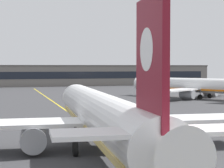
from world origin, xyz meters
TOP-DOWN VIEW (x-y plane):
  - taxiway_centreline at (0.00, 30.00)m, footprint 4.96×179.95m
  - airliner_foreground at (-2.69, 9.58)m, footprint 32.30×41.52m
  - airliner_background at (36.57, 62.36)m, footprint 27.51×34.15m
  - safety_cone_by_nose_gear at (-0.63, 24.57)m, footprint 0.44×0.44m
  - terminal_building at (1.57, 138.21)m, footprint 155.54×12.40m

SIDE VIEW (x-z plane):
  - taxiway_centreline at x=0.00m, z-range 0.00..0.01m
  - safety_cone_by_nose_gear at x=-0.63m, z-range -0.02..0.53m
  - airliner_background at x=36.57m, z-range -2.27..8.50m
  - airliner_foreground at x=-2.69m, z-range -2.46..9.19m
  - terminal_building at x=1.57m, z-range 0.01..8.50m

